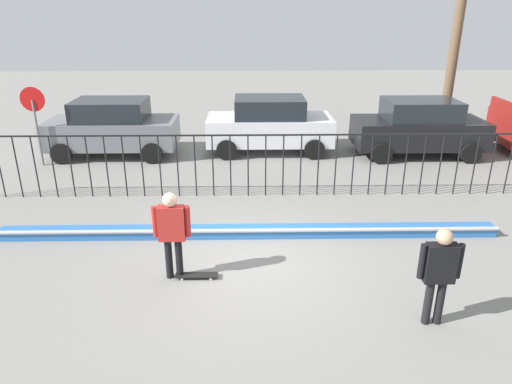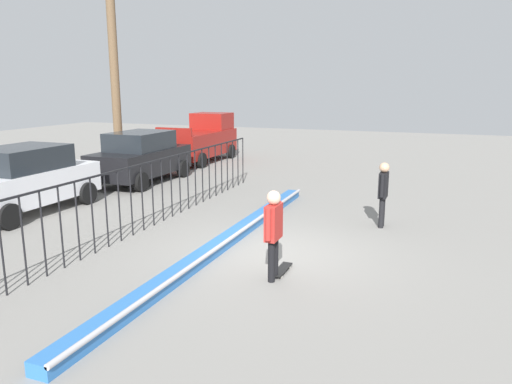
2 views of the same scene
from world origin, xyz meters
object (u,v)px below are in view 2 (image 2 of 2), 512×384
object	(u,v)px
skateboard	(282,270)
skateboarder	(273,227)
parked_car_black	(141,157)
pickup_truck	(201,140)
parked_car_white	(24,179)
camera_operator	(383,189)

from	to	relation	value
skateboard	skateboarder	bearing A→B (deg)	172.68
parked_car_black	skateboard	bearing A→B (deg)	-130.84
pickup_truck	parked_car_white	bearing A→B (deg)	-177.48
camera_operator	parked_car_white	distance (m)	9.96
skateboarder	camera_operator	distance (m)	4.58
camera_operator	parked_car_black	world-z (taller)	parked_car_black
skateboard	pickup_truck	size ratio (longest dim) A/B	0.17
skateboard	pickup_truck	distance (m)	14.76
camera_operator	parked_car_black	xyz separation A→B (m)	(2.84, 9.19, -0.04)
skateboard	camera_operator	world-z (taller)	camera_operator
skateboarder	parked_car_black	world-z (taller)	parked_car_black
skateboarder	camera_operator	size ratio (longest dim) A/B	1.02
parked_car_white	pickup_truck	size ratio (longest dim) A/B	0.91
skateboarder	camera_operator	bearing A→B (deg)	-52.30
camera_operator	parked_car_white	world-z (taller)	parked_car_white
skateboard	camera_operator	xyz separation A→B (m)	(3.93, -1.42, 0.95)
camera_operator	parked_car_white	xyz separation A→B (m)	(-2.19, 9.71, -0.04)
skateboard	parked_car_black	xyz separation A→B (m)	(6.78, 7.78, 0.91)
skateboarder	pickup_truck	size ratio (longest dim) A/B	0.37
skateboarder	skateboard	xyz separation A→B (m)	(0.41, -0.04, -0.97)
skateboarder	parked_car_black	xyz separation A→B (m)	(7.19, 7.74, -0.06)
camera_operator	parked_car_black	size ratio (longest dim) A/B	0.39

